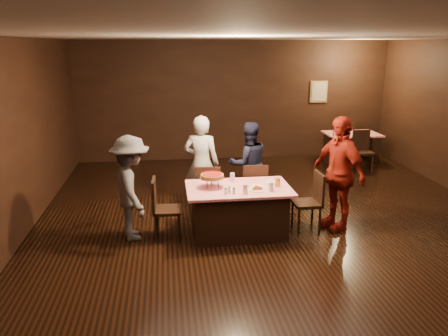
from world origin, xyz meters
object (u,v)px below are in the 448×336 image
(diner_white_jacket, at_px, (202,164))
(diner_red_shirt, at_px, (338,173))
(chair_far_right, at_px, (254,189))
(back_table, at_px, (351,148))
(chair_end_right, at_px, (307,202))
(glass_amber, at_px, (277,182))
(plate_empty, at_px, (271,182))
(diner_navy_hoodie, at_px, (248,164))
(glass_back, at_px, (232,177))
(chair_end_left, at_px, (167,209))
(diner_grey_knit, at_px, (131,188))
(chair_back_far, at_px, (342,140))
(glass_front_right, at_px, (271,187))
(pizza_stand, at_px, (212,176))
(main_table, at_px, (238,211))
(glass_front_left, at_px, (245,189))
(chair_far_left, at_px, (208,191))
(chair_back_near, at_px, (363,151))

(diner_white_jacket, distance_m, diner_red_shirt, 2.35)
(chair_far_right, height_order, diner_red_shirt, diner_red_shirt)
(back_table, relative_size, diner_red_shirt, 0.71)
(chair_far_right, xyz_separation_m, chair_end_right, (0.70, -0.75, 0.00))
(chair_far_right, relative_size, glass_amber, 6.79)
(plate_empty, bearing_deg, back_table, 51.33)
(diner_navy_hoodie, relative_size, glass_back, 11.06)
(chair_end_left, distance_m, diner_grey_knit, 0.62)
(back_table, distance_m, diner_white_jacket, 4.81)
(chair_back_far, height_order, diner_grey_knit, diner_grey_knit)
(chair_far_right, bearing_deg, back_table, -130.00)
(glass_front_right, relative_size, glass_amber, 1.00)
(chair_back_far, xyz_separation_m, diner_grey_knit, (-5.11, -4.34, 0.33))
(glass_back, bearing_deg, chair_far_right, 45.00)
(pizza_stand, height_order, glass_amber, pizza_stand)
(diner_grey_knit, bearing_deg, chair_back_far, -65.18)
(chair_end_left, xyz_separation_m, plate_empty, (1.65, 0.15, 0.30))
(main_table, distance_m, pizza_stand, 0.70)
(glass_front_left, bearing_deg, pizza_stand, 142.13)
(chair_back_far, distance_m, diner_grey_knit, 6.71)
(chair_end_left, relative_size, pizza_stand, 2.50)
(main_table, relative_size, back_table, 1.23)
(chair_far_right, bearing_deg, chair_far_left, 5.17)
(back_table, distance_m, pizza_stand, 5.44)
(back_table, height_order, glass_back, glass_back)
(diner_red_shirt, xyz_separation_m, glass_front_right, (-1.16, -0.30, -0.08))
(back_table, xyz_separation_m, diner_navy_hoodie, (-3.08, -2.50, 0.39))
(glass_front_left, bearing_deg, chair_far_right, 71.57)
(chair_end_right, xyz_separation_m, glass_front_left, (-1.05, -0.30, 0.37))
(main_table, relative_size, chair_back_far, 1.68)
(diner_navy_hoodie, relative_size, plate_empty, 6.19)
(chair_far_right, relative_size, diner_red_shirt, 0.52)
(chair_far_right, distance_m, glass_amber, 0.90)
(main_table, relative_size, pizza_stand, 4.21)
(chair_far_left, xyz_separation_m, glass_back, (0.35, -0.45, 0.37))
(chair_back_near, distance_m, diner_navy_hoodie, 3.58)
(main_table, xyz_separation_m, pizza_stand, (-0.40, 0.05, 0.57))
(pizza_stand, bearing_deg, main_table, -7.13)
(main_table, bearing_deg, glass_front_left, -80.54)
(back_table, height_order, diner_white_jacket, diner_white_jacket)
(back_table, bearing_deg, diner_grey_knit, -143.82)
(diner_grey_knit, bearing_deg, chair_far_right, -87.19)
(chair_end_right, relative_size, diner_red_shirt, 0.52)
(chair_back_near, bearing_deg, chair_end_left, -144.08)
(chair_back_near, xyz_separation_m, diner_navy_hoodie, (-3.08, -1.80, 0.30))
(chair_back_near, distance_m, chair_back_far, 1.30)
(glass_back, bearing_deg, diner_navy_hoodie, 65.87)
(chair_end_left, relative_size, plate_empty, 3.80)
(diner_white_jacket, relative_size, diner_navy_hoodie, 1.11)
(diner_white_jacket, bearing_deg, chair_end_left, 78.45)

